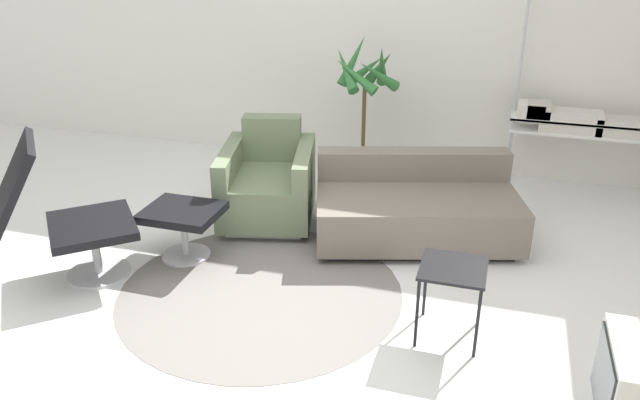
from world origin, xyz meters
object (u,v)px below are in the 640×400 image
side_table (453,276)px  potted_plant (364,116)px  couch_low (416,209)px  armchair_red (268,185)px  lounge_chair (27,193)px  shelf_unit (579,120)px  ottoman (183,220)px

side_table → potted_plant: (-1.05, 2.17, 0.28)m
couch_low → potted_plant: 1.22m
armchair_red → couch_low: armchair_red is taller
lounge_chair → couch_low: lounge_chair is taller
couch_low → shelf_unit: shelf_unit is taller
potted_plant → shelf_unit: (1.86, 0.37, 0.02)m
side_table → shelf_unit: shelf_unit is taller
ottoman → couch_low: bearing=27.4°
side_table → lounge_chair: bearing=-175.1°
lounge_chair → potted_plant: 2.93m
side_table → shelf_unit: (0.81, 2.54, 0.29)m
side_table → armchair_red: bearing=142.7°
potted_plant → side_table: bearing=-64.3°
ottoman → shelf_unit: bearing=37.1°
armchair_red → shelf_unit: shelf_unit is taller
armchair_red → side_table: size_ratio=2.22×
lounge_chair → side_table: (2.72, 0.23, -0.28)m
lounge_chair → couch_low: 2.79m
lounge_chair → side_table: size_ratio=2.44×
couch_low → potted_plant: size_ratio=1.23×
armchair_red → shelf_unit: bearing=-165.7°
lounge_chair → ottoman: lounge_chair is taller
shelf_unit → potted_plant: bearing=-168.9°
shelf_unit → side_table: bearing=-107.8°
ottoman → couch_low: 1.79m
couch_low → side_table: couch_low is taller
potted_plant → shelf_unit: bearing=11.1°
armchair_red → side_table: (1.64, -1.24, 0.11)m
side_table → potted_plant: potted_plant is taller
lounge_chair → couch_low: size_ratio=0.66×
armchair_red → side_table: armchair_red is taller
ottoman → side_table: size_ratio=1.15×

